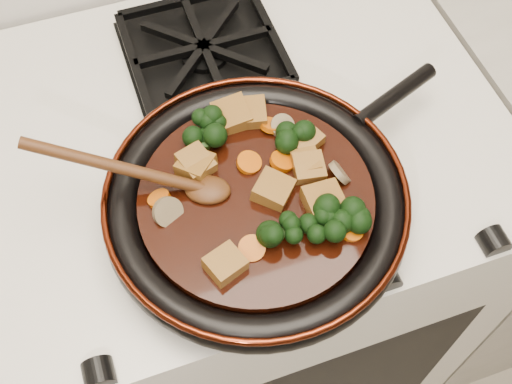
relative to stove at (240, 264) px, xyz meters
name	(u,v)px	position (x,y,z in m)	size (l,w,h in m)	color
stove	(240,264)	(0.00, 0.00, 0.00)	(0.76, 0.60, 0.90)	silver
burner_grate_front	(267,204)	(0.00, -0.14, 0.46)	(0.23, 0.23, 0.03)	black
burner_grate_back	(204,51)	(0.00, 0.14, 0.46)	(0.23, 0.23, 0.03)	black
skillet	(257,202)	(-0.02, -0.15, 0.49)	(0.48, 0.37, 0.05)	black
braising_sauce	(256,201)	(-0.02, -0.15, 0.50)	(0.29, 0.29, 0.02)	black
tofu_cube_0	(309,168)	(0.05, -0.14, 0.52)	(0.04, 0.04, 0.02)	brown
tofu_cube_1	(196,164)	(-0.07, -0.09, 0.52)	(0.04, 0.04, 0.02)	brown
tofu_cube_2	(273,190)	(0.00, -0.15, 0.52)	(0.04, 0.04, 0.02)	brown
tofu_cube_3	(196,166)	(-0.08, -0.09, 0.52)	(0.04, 0.04, 0.02)	brown
tofu_cube_4	(324,202)	(0.05, -0.19, 0.52)	(0.04, 0.04, 0.02)	brown
tofu_cube_5	(306,141)	(0.07, -0.10, 0.52)	(0.04, 0.03, 0.02)	brown
tofu_cube_6	(250,114)	(0.01, -0.03, 0.52)	(0.04, 0.04, 0.02)	brown
tofu_cube_7	(232,116)	(-0.01, -0.03, 0.52)	(0.04, 0.05, 0.02)	brown
tofu_cube_8	(306,163)	(0.05, -0.13, 0.52)	(0.03, 0.03, 0.02)	brown
tofu_cube_9	(225,265)	(-0.08, -0.23, 0.52)	(0.04, 0.04, 0.02)	brown
broccoli_floret_0	(212,123)	(-0.04, -0.04, 0.52)	(0.06, 0.06, 0.06)	black
broccoli_floret_1	(295,139)	(0.05, -0.09, 0.52)	(0.06, 0.06, 0.06)	black
broccoli_floret_2	(320,230)	(0.03, -0.22, 0.52)	(0.06, 0.06, 0.06)	black
broccoli_floret_3	(330,203)	(0.06, -0.20, 0.52)	(0.06, 0.06, 0.06)	black
broccoli_floret_4	(205,143)	(-0.05, -0.06, 0.52)	(0.06, 0.06, 0.05)	black
broccoli_floret_5	(350,226)	(0.07, -0.23, 0.52)	(0.06, 0.06, 0.05)	black
broccoli_floret_6	(280,232)	(-0.01, -0.21, 0.52)	(0.06, 0.06, 0.06)	black
carrot_coin_0	(282,161)	(0.03, -0.12, 0.51)	(0.03, 0.03, 0.01)	#BF4F05
carrot_coin_1	(252,248)	(-0.05, -0.22, 0.51)	(0.03, 0.03, 0.01)	#BF4F05
carrot_coin_2	(271,125)	(0.03, -0.06, 0.51)	(0.03, 0.03, 0.01)	#BF4F05
carrot_coin_3	(249,163)	(-0.01, -0.10, 0.51)	(0.03, 0.03, 0.01)	#BF4F05
carrot_coin_4	(352,231)	(0.07, -0.23, 0.51)	(0.03, 0.03, 0.01)	#BF4F05
carrot_coin_5	(159,199)	(-0.13, -0.12, 0.51)	(0.03, 0.03, 0.01)	#BF4F05
mushroom_slice_0	(168,212)	(-0.13, -0.14, 0.52)	(0.04, 0.04, 0.01)	#786445
mushroom_slice_1	(282,126)	(0.05, -0.07, 0.52)	(0.03, 0.03, 0.01)	#786445
mushroom_slice_2	(307,136)	(0.07, -0.09, 0.52)	(0.04, 0.04, 0.01)	#786445
mushroom_slice_3	(340,173)	(0.09, -0.16, 0.52)	(0.03, 0.03, 0.01)	#786445
wooden_spoon	(158,177)	(-0.12, -0.10, 0.53)	(0.14, 0.08, 0.22)	#46240F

